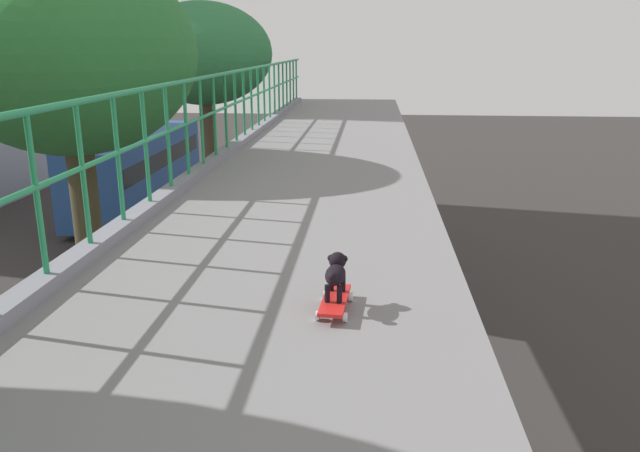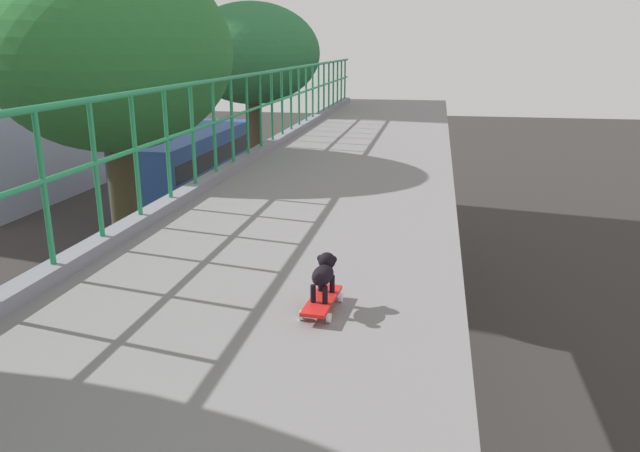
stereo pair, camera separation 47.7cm
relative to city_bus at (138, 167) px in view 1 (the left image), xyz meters
The scene contains 6 objects.
overpass_deck 23.73m from the city_bus, 67.52° to the right, with size 3.15×34.80×0.41m.
city_bus is the anchor object (origin of this frame).
roadside_tree_mid 17.55m from the city_bus, 71.47° to the right, with size 3.72×3.72×8.15m.
roadside_tree_far 10.57m from the city_bus, 56.78° to the right, with size 3.76×3.76×7.91m.
toy_skateboard 23.55m from the city_bus, 65.66° to the right, with size 0.23×0.54×0.09m.
small_dog 23.53m from the city_bus, 65.60° to the right, with size 0.15×0.37×0.28m.
Camera 1 is at (2.11, -3.35, 6.77)m, focal length 34.76 mm.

